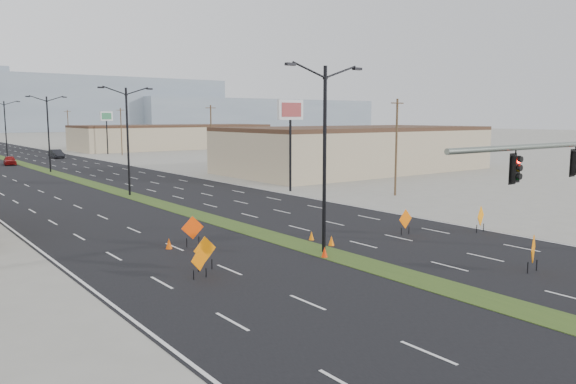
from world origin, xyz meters
TOP-DOWN VIEW (x-y plane):
  - ground at (0.00, 0.00)m, footprint 600.00×600.00m
  - road_surface at (0.00, 100.00)m, footprint 25.00×400.00m
  - median_strip at (0.00, 100.00)m, footprint 2.00×400.00m
  - building_se_near at (34.00, 45.00)m, footprint 36.00×18.00m
  - building_se_far at (38.00, 110.00)m, footprint 44.00×16.00m
  - mesa_center at (40.00, 300.00)m, footprint 220.00×50.00m
  - mesa_east at (180.00, 290.00)m, footprint 160.00×50.00m
  - streetlight_0 at (0.00, 12.00)m, footprint 5.15×0.24m
  - streetlight_1 at (0.00, 40.00)m, footprint 5.15×0.24m
  - streetlight_2 at (0.00, 68.00)m, footprint 5.15×0.24m
  - streetlight_3 at (0.00, 96.00)m, footprint 5.15×0.24m
  - utility_pole_0 at (20.00, 25.00)m, footprint 1.60×0.20m
  - utility_pole_1 at (20.00, 60.00)m, footprint 1.60×0.20m
  - utility_pole_2 at (20.00, 95.00)m, footprint 1.60×0.20m
  - utility_pole_3 at (20.00, 130.00)m, footprint 1.60×0.20m
  - car_left at (-2.00, 83.46)m, footprint 2.16×4.32m
  - car_mid at (7.64, 94.14)m, footprint 1.77×4.72m
  - construction_sign_0 at (-7.80, 11.58)m, footprint 1.05×0.41m
  - construction_sign_1 at (-6.95, 12.65)m, footprint 1.26×0.17m
  - construction_sign_2 at (-5.08, 17.52)m, footprint 1.32×0.20m
  - construction_sign_3 at (7.10, 12.44)m, footprint 1.21×0.11m
  - construction_sign_4 at (5.33, 3.01)m, footprint 1.27×0.58m
  - construction_sign_5 at (11.50, 10.04)m, footprint 1.22×0.44m
  - cone_0 at (-0.76, 11.05)m, footprint 0.38×0.38m
  - cone_1 at (1.38, 12.93)m, footprint 0.46×0.46m
  - cone_2 at (1.40, 14.76)m, footprint 0.40×0.40m
  - cone_3 at (-6.41, 17.81)m, footprint 0.48×0.48m
  - pole_sign_east_near at (14.00, 33.42)m, footprint 2.94×0.40m
  - pole_sign_east_far at (18.89, 99.80)m, footprint 2.73×1.05m

SIDE VIEW (x-z plane):
  - ground at x=0.00m, z-range 0.00..0.00m
  - road_surface at x=0.00m, z-range -0.01..0.01m
  - median_strip at x=0.00m, z-range -0.02..0.02m
  - cone_2 at x=1.40m, z-range 0.00..0.54m
  - cone_1 at x=1.38m, z-range 0.00..0.60m
  - cone_0 at x=-0.76m, z-range 0.00..0.60m
  - cone_3 at x=-6.41m, z-range 0.00..0.62m
  - car_left at x=-2.00m, z-range 0.00..1.41m
  - car_mid at x=7.64m, z-range 0.00..1.54m
  - construction_sign_0 at x=-7.80m, z-range 0.12..1.59m
  - construction_sign_3 at x=7.10m, z-range 0.14..1.76m
  - construction_sign_1 at x=-6.95m, z-range 0.15..1.83m
  - construction_sign_5 at x=11.50m, z-range 0.15..1.85m
  - construction_sign_2 at x=-5.08m, z-range 0.16..1.93m
  - construction_sign_4 at x=5.33m, z-range 0.17..1.99m
  - building_se_far at x=38.00m, z-range 0.00..5.00m
  - building_se_near at x=34.00m, z-range 0.00..5.50m
  - utility_pole_0 at x=20.00m, z-range 0.17..9.17m
  - utility_pole_1 at x=20.00m, z-range 0.17..9.17m
  - utility_pole_2 at x=20.00m, z-range 0.17..9.17m
  - utility_pole_3 at x=20.00m, z-range 0.17..9.17m
  - streetlight_0 at x=0.00m, z-range 0.41..10.43m
  - streetlight_1 at x=0.00m, z-range 0.41..10.43m
  - streetlight_2 at x=0.00m, z-range 0.41..10.43m
  - streetlight_3 at x=0.00m, z-range 0.41..10.43m
  - pole_sign_east_far at x=18.89m, z-range 2.58..10.97m
  - pole_sign_east_near at x=14.00m, z-range 2.82..11.83m
  - mesa_east at x=180.00m, z-range 0.00..18.00m
  - mesa_center at x=40.00m, z-range 0.00..28.00m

